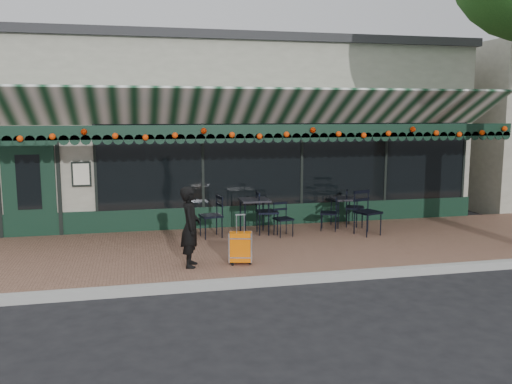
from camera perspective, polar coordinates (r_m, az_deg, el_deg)
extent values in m
plane|color=black|center=(9.32, 3.87, -9.44)|extent=(80.00, 80.00, 0.00)
cube|color=brown|center=(11.16, 0.91, -6.03)|extent=(18.00, 4.00, 0.15)
cube|color=#9E9E99|center=(9.23, 4.02, -9.15)|extent=(18.00, 0.16, 0.15)
cube|color=gray|center=(16.71, -3.98, 6.30)|extent=(12.00, 8.00, 4.50)
cube|color=black|center=(13.09, 3.98, 3.09)|extent=(9.20, 0.04, 2.00)
cube|color=black|center=(12.77, -22.76, 0.52)|extent=(1.10, 0.07, 2.20)
cube|color=silver|center=(12.56, -17.91, 1.80)|extent=(0.42, 0.04, 0.55)
cube|color=black|center=(11.32, 0.31, 6.40)|extent=(12.00, 0.03, 0.28)
cylinder|color=#E85107|center=(11.26, 0.38, 6.29)|extent=(11.60, 0.12, 0.12)
imported|color=black|center=(9.58, -6.92, -3.66)|extent=(0.43, 0.57, 1.43)
cube|color=#E56407|center=(9.75, -1.65, -5.79)|extent=(0.44, 0.31, 0.53)
cube|color=black|center=(9.82, -1.64, -7.43)|extent=(0.44, 0.31, 0.05)
cube|color=silver|center=(9.65, -1.66, -3.34)|extent=(0.18, 0.07, 0.32)
cube|color=black|center=(13.04, 9.26, -0.70)|extent=(0.56, 0.56, 0.04)
cylinder|color=black|center=(12.80, 8.65, -2.42)|extent=(0.03, 0.03, 0.65)
cylinder|color=black|center=(12.98, 10.56, -2.32)|extent=(0.03, 0.03, 0.65)
cylinder|color=black|center=(13.23, 7.92, -2.05)|extent=(0.03, 0.03, 0.65)
cylinder|color=black|center=(13.40, 9.77, -1.96)|extent=(0.03, 0.03, 0.65)
cube|color=black|center=(12.07, -0.18, -0.84)|extent=(0.64, 0.64, 0.04)
cylinder|color=black|center=(11.83, -1.16, -2.97)|extent=(0.03, 0.03, 0.75)
cylinder|color=black|center=(11.94, 1.35, -2.86)|extent=(0.03, 0.03, 0.75)
cylinder|color=black|center=(12.34, -1.66, -2.50)|extent=(0.03, 0.03, 0.75)
cylinder|color=black|center=(12.45, 0.75, -2.40)|extent=(0.03, 0.03, 0.75)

